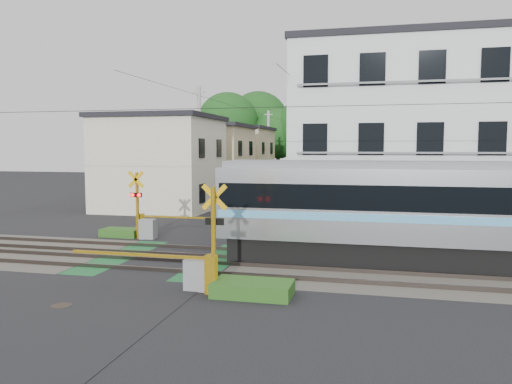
% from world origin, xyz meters
% --- Properties ---
extents(ground, '(120.00, 120.00, 0.00)m').
position_xyz_m(ground, '(0.00, 0.00, 0.00)').
color(ground, black).
extents(track_bed, '(120.00, 120.00, 0.14)m').
position_xyz_m(track_bed, '(0.00, 0.00, 0.04)').
color(track_bed, '#47423A').
rests_on(track_bed, ground).
extents(crossing_signal_near, '(4.74, 0.65, 3.09)m').
position_xyz_m(crossing_signal_near, '(2.59, -3.65, 0.71)').
color(crossing_signal_near, '#EEAE0C').
rests_on(crossing_signal_near, ground).
extents(crossing_signal_far, '(4.74, 0.65, 3.09)m').
position_xyz_m(crossing_signal_far, '(-2.59, 3.65, 0.71)').
color(crossing_signal_far, '#EEAE0C').
rests_on(crossing_signal_far, ground).
extents(apartment_block, '(10.20, 8.36, 9.30)m').
position_xyz_m(apartment_block, '(8.50, 9.49, 4.66)').
color(apartment_block, silver).
rests_on(apartment_block, ground).
extents(houses_row, '(22.07, 31.35, 6.80)m').
position_xyz_m(houses_row, '(0.25, 25.92, 3.24)').
color(houses_row, silver).
rests_on(houses_row, ground).
extents(tree_hill, '(40.00, 13.86, 11.89)m').
position_xyz_m(tree_hill, '(-0.78, 48.20, 5.89)').
color(tree_hill, '#1B4C19').
rests_on(tree_hill, ground).
extents(catenary, '(60.00, 5.04, 7.00)m').
position_xyz_m(catenary, '(6.00, 0.03, 3.70)').
color(catenary, '#2D2D33').
rests_on(catenary, ground).
extents(utility_poles, '(7.90, 42.00, 8.00)m').
position_xyz_m(utility_poles, '(-1.05, 23.01, 4.08)').
color(utility_poles, '#A5A5A0').
rests_on(utility_poles, ground).
extents(pedestrian, '(0.61, 0.45, 1.53)m').
position_xyz_m(pedestrian, '(-0.59, 33.58, 0.77)').
color(pedestrian, '#2F343B').
rests_on(pedestrian, ground).
extents(manhole_cover, '(0.52, 0.52, 0.02)m').
position_xyz_m(manhole_cover, '(-0.42, -5.86, 0.01)').
color(manhole_cover, '#2D261E').
rests_on(manhole_cover, ground).
extents(weed_patches, '(10.25, 8.80, 0.40)m').
position_xyz_m(weed_patches, '(1.76, -0.09, 0.18)').
color(weed_patches, '#2D5E1E').
rests_on(weed_patches, ground).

